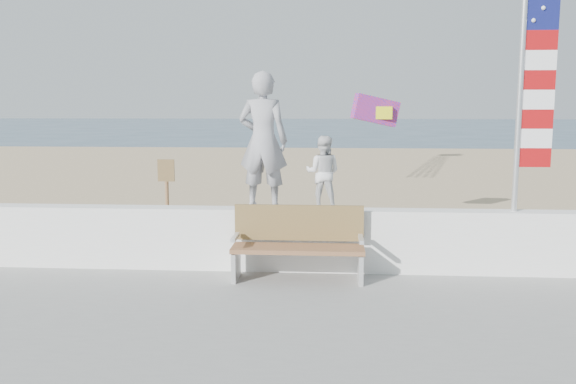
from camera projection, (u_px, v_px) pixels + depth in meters
name	position (u px, v px, depth m)	size (l,w,h in m)	color
ground	(259.00, 331.00, 6.95)	(220.00, 220.00, 0.00)	#2F485F
sand	(300.00, 203.00, 15.83)	(90.00, 40.00, 0.08)	tan
seawall	(275.00, 239.00, 8.84)	(30.00, 0.35, 0.90)	white
adult	(263.00, 141.00, 8.65)	(0.71, 0.47, 1.95)	gray
child	(323.00, 173.00, 8.65)	(0.51, 0.40, 1.05)	silver
bench	(298.00, 242.00, 8.36)	(1.80, 0.57, 1.00)	#8D5F3D
flag	(531.00, 73.00, 8.26)	(0.50, 0.08, 3.50)	silver
parafoil_kite	(377.00, 111.00, 12.09)	(1.01, 0.52, 0.67)	#FB361B
sign	(167.00, 190.00, 11.60)	(0.32, 0.07, 1.46)	olive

